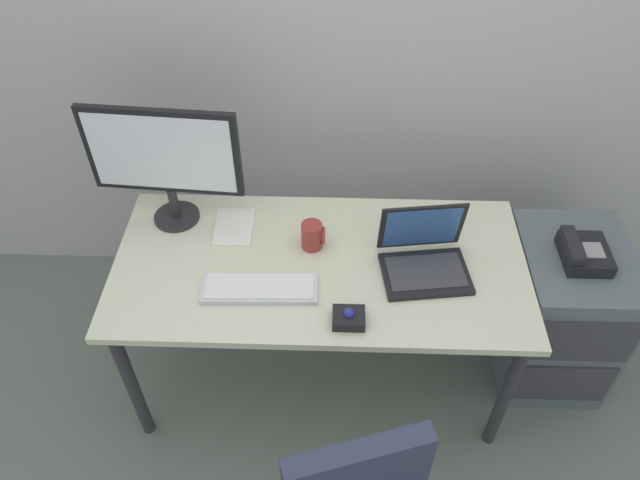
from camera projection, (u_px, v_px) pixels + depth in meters
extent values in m
plane|color=slate|center=(320.00, 369.00, 2.75)|extent=(8.00, 8.00, 0.00)
cube|color=beige|center=(320.00, 266.00, 2.26)|extent=(1.53, 0.74, 0.03)
cylinder|color=#2D2D33|center=(132.00, 384.00, 2.30)|extent=(0.05, 0.05, 0.68)
cylinder|color=#2D2D33|center=(506.00, 395.00, 2.27)|extent=(0.05, 0.05, 0.68)
cylinder|color=#2D2D33|center=(166.00, 265.00, 2.74)|extent=(0.05, 0.05, 0.68)
cylinder|color=#2D2D33|center=(480.00, 272.00, 2.71)|extent=(0.05, 0.05, 0.68)
cube|color=#556066|center=(557.00, 311.00, 2.55)|extent=(0.42, 0.52, 0.68)
cube|color=#38383D|center=(585.00, 342.00, 2.26)|extent=(0.38, 0.01, 0.23)
cube|color=#38383D|center=(563.00, 384.00, 2.46)|extent=(0.38, 0.01, 0.23)
cube|color=black|center=(585.00, 254.00, 2.28)|extent=(0.17, 0.20, 0.06)
cube|color=black|center=(572.00, 245.00, 2.25)|extent=(0.05, 0.18, 0.04)
cube|color=gray|center=(594.00, 250.00, 2.25)|extent=(0.07, 0.08, 0.01)
cylinder|color=#262628|center=(177.00, 216.00, 2.42)|extent=(0.18, 0.18, 0.01)
cylinder|color=#262628|center=(174.00, 203.00, 2.36)|extent=(0.04, 0.04, 0.13)
cube|color=black|center=(162.00, 152.00, 2.19)|extent=(0.57, 0.06, 0.36)
cube|color=white|center=(161.00, 154.00, 2.18)|extent=(0.53, 0.04, 0.31)
cube|color=silver|center=(260.00, 289.00, 2.14)|extent=(0.41, 0.15, 0.02)
cube|color=white|center=(259.00, 286.00, 2.13)|extent=(0.38, 0.13, 0.01)
cube|color=black|center=(425.00, 274.00, 2.19)|extent=(0.34, 0.26, 0.02)
cube|color=#38383D|center=(426.00, 272.00, 2.18)|extent=(0.29, 0.20, 0.00)
cube|color=black|center=(422.00, 226.00, 2.20)|extent=(0.31, 0.08, 0.22)
cube|color=#335999|center=(422.00, 227.00, 2.19)|extent=(0.27, 0.07, 0.19)
cube|color=black|center=(349.00, 318.00, 2.04)|extent=(0.11, 0.09, 0.04)
sphere|color=navy|center=(349.00, 313.00, 2.02)|extent=(0.04, 0.04, 0.04)
cylinder|color=maroon|center=(312.00, 236.00, 2.27)|extent=(0.08, 0.08, 0.11)
torus|color=maroon|center=(323.00, 235.00, 2.27)|extent=(0.01, 0.07, 0.07)
cube|color=white|center=(234.00, 227.00, 2.37)|extent=(0.15, 0.21, 0.01)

